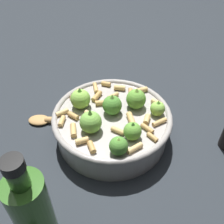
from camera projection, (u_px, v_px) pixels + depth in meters
ground_plane at (112, 136)px, 0.61m from camera, size 2.40×2.40×0.00m
cooking_pan at (112, 123)px, 0.58m from camera, size 0.26×0.26×0.12m
olive_oil_bottle at (32, 211)px, 0.39m from camera, size 0.06×0.06×0.21m
wooden_spoon at (67, 121)px, 0.64m from camera, size 0.04×0.22×0.02m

